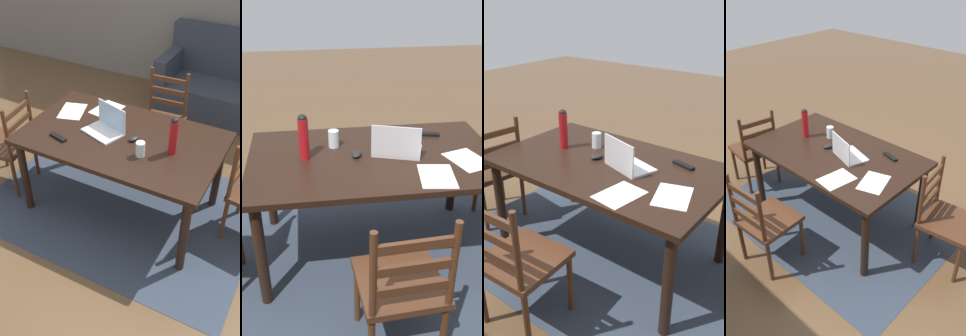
# 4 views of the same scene
# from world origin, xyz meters

# --- Properties ---
(ground_plane) EXTENTS (14.00, 14.00, 0.00)m
(ground_plane) POSITION_xyz_m (0.00, 0.00, 0.00)
(ground_plane) COLOR brown
(area_rug) EXTENTS (2.42, 1.74, 0.01)m
(area_rug) POSITION_xyz_m (0.00, 0.00, 0.00)
(area_rug) COLOR #333D4C
(area_rug) RESTS_ON ground
(dining_table) EXTENTS (1.66, 1.01, 0.78)m
(dining_table) POSITION_xyz_m (0.00, 0.00, 0.69)
(dining_table) COLOR black
(dining_table) RESTS_ON ground
(chair_left_near) EXTENTS (0.49, 0.49, 0.95)m
(chair_left_near) POSITION_xyz_m (-1.12, -0.20, 0.46)
(chair_left_near) COLOR #4C2B19
(chair_left_near) RESTS_ON ground
(chair_far_head) EXTENTS (0.47, 0.47, 0.95)m
(chair_far_head) POSITION_xyz_m (-0.00, 0.88, 0.46)
(chair_far_head) COLOR #4C2B19
(chair_far_head) RESTS_ON ground
(couch) EXTENTS (1.80, 0.80, 1.00)m
(couch) POSITION_xyz_m (0.40, 2.20, 0.36)
(couch) COLOR #2D333D
(couch) RESTS_ON ground
(laptop) EXTENTS (0.37, 0.31, 0.23)m
(laptop) POSITION_xyz_m (-0.15, 0.01, 0.83)
(laptop) COLOR silver
(laptop) RESTS_ON dining_table
(water_bottle) EXTENTS (0.07, 0.07, 0.31)m
(water_bottle) POSITION_xyz_m (0.45, -0.02, 0.94)
(water_bottle) COLOR #A81419
(water_bottle) RESTS_ON dining_table
(drinking_glass) EXTENTS (0.07, 0.07, 0.12)m
(drinking_glass) POSITION_xyz_m (0.25, -0.18, 0.84)
(drinking_glass) COLOR silver
(drinking_glass) RESTS_ON dining_table
(computer_mouse) EXTENTS (0.09, 0.11, 0.03)m
(computer_mouse) POSITION_xyz_m (0.11, -0.01, 0.79)
(computer_mouse) COLOR black
(computer_mouse) RESTS_ON dining_table
(tv_remote) EXTENTS (0.18, 0.09, 0.02)m
(tv_remote) POSITION_xyz_m (-0.45, -0.27, 0.79)
(tv_remote) COLOR black
(tv_remote) RESTS_ON dining_table
(paper_stack_left) EXTENTS (0.29, 0.35, 0.00)m
(paper_stack_left) POSITION_xyz_m (-0.60, 0.15, 0.78)
(paper_stack_left) COLOR white
(paper_stack_left) RESTS_ON dining_table
(paper_stack_right) EXTENTS (0.25, 0.32, 0.00)m
(paper_stack_right) POSITION_xyz_m (-0.33, 0.33, 0.78)
(paper_stack_right) COLOR white
(paper_stack_right) RESTS_ON dining_table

